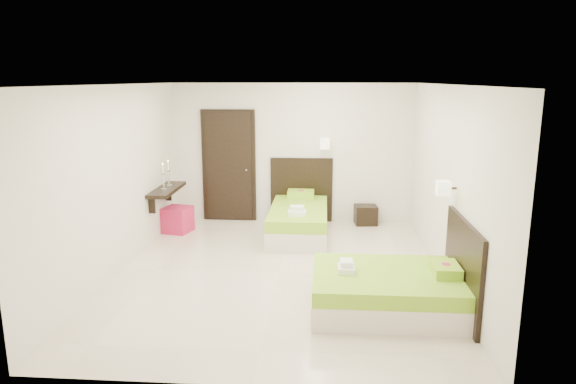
# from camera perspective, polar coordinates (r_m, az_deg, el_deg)

# --- Properties ---
(floor) EXTENTS (5.50, 5.50, 0.00)m
(floor) POSITION_cam_1_polar(r_m,az_deg,el_deg) (7.33, -0.96, -8.93)
(floor) COLOR beige
(floor) RESTS_ON ground
(bed_single) EXTENTS (1.17, 1.95, 1.61)m
(bed_single) POSITION_cam_1_polar(r_m,az_deg,el_deg) (8.98, 1.25, -2.90)
(bed_single) COLOR beige
(bed_single) RESTS_ON ground
(bed_double) EXTENTS (1.76, 1.49, 1.45)m
(bed_double) POSITION_cam_1_polar(r_m,az_deg,el_deg) (6.26, 11.59, -10.47)
(bed_double) COLOR beige
(bed_double) RESTS_ON ground
(nightstand) EXTENTS (0.44, 0.40, 0.36)m
(nightstand) POSITION_cam_1_polar(r_m,az_deg,el_deg) (9.73, 8.63, -2.52)
(nightstand) COLOR black
(nightstand) RESTS_ON ground
(ottoman) EXTENTS (0.54, 0.54, 0.45)m
(ottoman) POSITION_cam_1_polar(r_m,az_deg,el_deg) (9.35, -12.18, -3.00)
(ottoman) COLOR #AD1740
(ottoman) RESTS_ON ground
(door) EXTENTS (1.02, 0.15, 2.14)m
(door) POSITION_cam_1_polar(r_m,az_deg,el_deg) (9.80, -6.59, 2.86)
(door) COLOR black
(door) RESTS_ON ground
(console_shelf) EXTENTS (0.35, 1.20, 0.78)m
(console_shelf) POSITION_cam_1_polar(r_m,az_deg,el_deg) (9.01, -13.38, 0.24)
(console_shelf) COLOR black
(console_shelf) RESTS_ON ground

